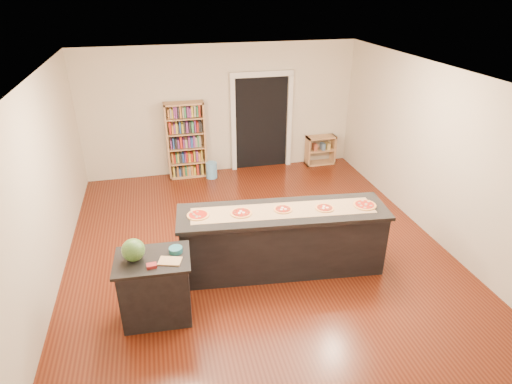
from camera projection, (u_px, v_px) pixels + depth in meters
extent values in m
cube|color=beige|center=(259.00, 174.00, 6.29)|extent=(6.00, 7.00, 2.80)
cube|color=#57200E|center=(259.00, 252.00, 6.92)|extent=(6.00, 7.00, 0.01)
cube|color=white|center=(259.00, 77.00, 5.67)|extent=(6.00, 7.00, 0.01)
cube|color=black|center=(261.00, 123.00, 9.67)|extent=(1.20, 0.02, 2.10)
cube|color=silver|center=(233.00, 126.00, 9.50)|extent=(0.10, 0.08, 2.10)
cube|color=silver|center=(289.00, 122.00, 9.77)|extent=(0.10, 0.08, 2.10)
cube|color=silver|center=(262.00, 74.00, 9.14)|extent=(1.40, 0.08, 0.12)
cube|color=black|center=(282.00, 242.00, 6.35)|extent=(2.94, 0.74, 0.95)
cube|color=black|center=(283.00, 212.00, 6.12)|extent=(3.03, 0.82, 0.05)
cube|color=black|center=(156.00, 289.00, 5.43)|extent=(0.84, 0.59, 0.87)
cube|color=black|center=(152.00, 260.00, 5.23)|extent=(0.92, 0.67, 0.04)
cube|color=tan|center=(186.00, 141.00, 9.25)|extent=(0.84, 0.30, 1.67)
cube|color=tan|center=(320.00, 150.00, 10.12)|extent=(0.68, 0.29, 0.68)
cylinder|color=#63A7DC|center=(212.00, 170.00, 9.46)|extent=(0.25, 0.25, 0.36)
cube|color=tan|center=(283.00, 210.00, 6.11)|extent=(2.66, 0.74, 0.00)
sphere|color=#144214|center=(133.00, 250.00, 5.13)|extent=(0.28, 0.28, 0.28)
cube|color=tan|center=(170.00, 261.00, 5.15)|extent=(0.31, 0.25, 0.02)
cube|color=maroon|center=(152.00, 266.00, 5.05)|extent=(0.12, 0.09, 0.04)
cylinder|color=#195966|center=(176.00, 250.00, 5.33)|extent=(0.17, 0.17, 0.06)
cylinder|color=#DA9D54|center=(198.00, 215.00, 5.97)|extent=(0.29, 0.29, 0.02)
cylinder|color=#A5190C|center=(198.00, 215.00, 5.97)|extent=(0.24, 0.24, 0.00)
cylinder|color=#DA9D54|center=(241.00, 213.00, 6.03)|extent=(0.29, 0.29, 0.02)
cylinder|color=#A5190C|center=(241.00, 212.00, 6.02)|extent=(0.24, 0.24, 0.00)
cylinder|color=#DA9D54|center=(283.00, 209.00, 6.12)|extent=(0.28, 0.28, 0.02)
cylinder|color=#A5190C|center=(283.00, 209.00, 6.12)|extent=(0.23, 0.23, 0.00)
cylinder|color=#DA9D54|center=(325.00, 208.00, 6.16)|extent=(0.29, 0.29, 0.02)
cylinder|color=#A5190C|center=(325.00, 207.00, 6.15)|extent=(0.24, 0.24, 0.00)
cylinder|color=#DA9D54|center=(365.00, 205.00, 6.24)|extent=(0.35, 0.35, 0.02)
cylinder|color=#A5190C|center=(365.00, 204.00, 6.24)|extent=(0.29, 0.29, 0.00)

